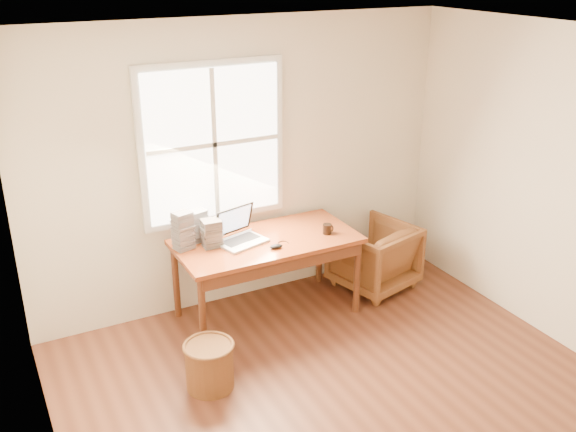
% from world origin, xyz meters
% --- Properties ---
extents(room_shell, '(4.04, 4.54, 2.64)m').
position_xyz_m(room_shell, '(-0.02, 0.16, 1.32)').
color(room_shell, brown).
rests_on(room_shell, ground).
extents(desk, '(1.60, 0.80, 0.04)m').
position_xyz_m(desk, '(0.00, 1.80, 0.73)').
color(desk, brown).
rests_on(desk, room_shell).
extents(armchair, '(0.85, 0.86, 0.65)m').
position_xyz_m(armchair, '(1.16, 1.80, 0.32)').
color(armchair, brown).
rests_on(armchair, room_shell).
extents(wicker_stool, '(0.42, 0.42, 0.36)m').
position_xyz_m(wicker_stool, '(-0.85, 1.04, 0.18)').
color(wicker_stool, brown).
rests_on(wicker_stool, room_shell).
extents(laptop, '(0.51, 0.52, 0.30)m').
position_xyz_m(laptop, '(-0.22, 1.82, 0.90)').
color(laptop, silver).
rests_on(laptop, desk).
extents(mouse, '(0.12, 0.08, 0.04)m').
position_xyz_m(mouse, '(-0.01, 1.59, 0.77)').
color(mouse, black).
rests_on(mouse, desk).
extents(coffee_mug, '(0.09, 0.09, 0.09)m').
position_xyz_m(coffee_mug, '(0.53, 1.66, 0.79)').
color(coffee_mug, black).
rests_on(coffee_mug, desk).
extents(cd_stack_a, '(0.17, 0.16, 0.28)m').
position_xyz_m(cd_stack_a, '(-0.53, 2.06, 0.89)').
color(cd_stack_a, '#B3B6BF').
rests_on(cd_stack_a, desk).
extents(cd_stack_b, '(0.16, 0.14, 0.24)m').
position_xyz_m(cd_stack_b, '(-0.47, 1.89, 0.87)').
color(cd_stack_b, '#2A2A2F').
rests_on(cd_stack_b, desk).
extents(cd_stack_c, '(0.18, 0.16, 0.33)m').
position_xyz_m(cd_stack_c, '(-0.70, 1.95, 0.92)').
color(cd_stack_c, '#A0A0AE').
rests_on(cd_stack_c, desk).
extents(cd_stack_d, '(0.16, 0.15, 0.17)m').
position_xyz_m(cd_stack_d, '(-0.47, 2.03, 0.83)').
color(cd_stack_d, silver).
rests_on(cd_stack_d, desk).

